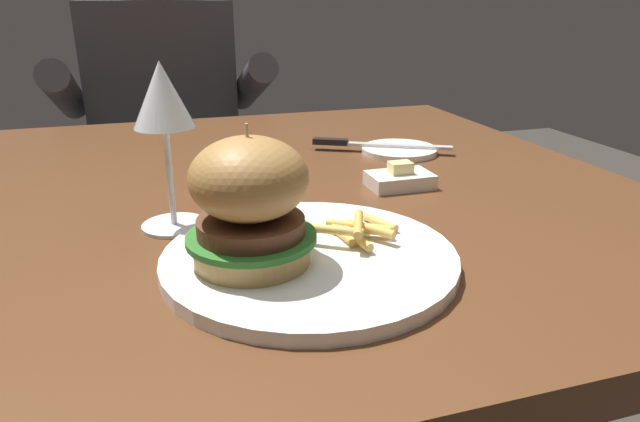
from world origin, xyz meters
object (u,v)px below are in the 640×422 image
wine_glass (163,105)px  bread_plate (399,150)px  butter_dish (400,179)px  burger_sandwich (250,202)px  diner_person (169,165)px  main_plate (310,258)px  table_knife (369,144)px

wine_glass → bread_plate: bearing=30.2°
wine_glass → butter_dish: (0.31, 0.06, -0.13)m
burger_sandwich → wine_glass: wine_glass is taller
burger_sandwich → diner_person: diner_person is taller
main_plate → butter_dish: butter_dish is taller
main_plate → butter_dish: (0.19, 0.20, 0.00)m
table_knife → main_plate: bearing=-119.3°
wine_glass → table_knife: size_ratio=0.86×
main_plate → wine_glass: size_ratio=1.55×
butter_dish → wine_glass: bearing=-169.6°
diner_person → burger_sandwich: bearing=-88.1°
main_plate → table_knife: bearing=60.7°
bread_plate → butter_dish: bearing=-114.6°
burger_sandwich → butter_dish: burger_sandwich is taller
main_plate → burger_sandwich: bearing=-175.8°
wine_glass → bread_plate: 0.47m
burger_sandwich → bread_plate: bearing=49.0°
table_knife → diner_person: (-0.31, 0.65, -0.19)m
butter_dish → main_plate: bearing=-133.5°
wine_glass → diner_person: diner_person is taller
wine_glass → table_knife: (0.34, 0.25, -0.13)m
diner_person → wine_glass: bearing=-91.9°
wine_glass → diner_person: size_ratio=0.16×
burger_sandwich → wine_glass: size_ratio=0.71×
main_plate → table_knife: table_knife is taller
burger_sandwich → bread_plate: size_ratio=1.04×
burger_sandwich → table_knife: size_ratio=0.61×
burger_sandwich → diner_person: size_ratio=0.11×
burger_sandwich → table_knife: (0.28, 0.39, -0.06)m
wine_glass → diner_person: bearing=88.1°
bread_plate → diner_person: size_ratio=0.11×
wine_glass → main_plate: bearing=-49.6°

